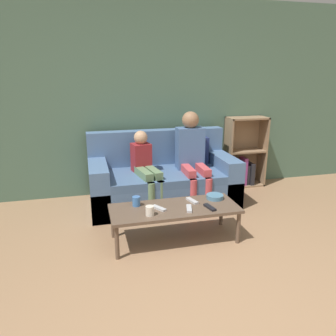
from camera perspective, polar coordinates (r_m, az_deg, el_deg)
ground_plane at (r=2.52m, az=12.05°, el=-25.23°), size 22.00×22.00×0.00m
wall_back at (r=4.58m, az=-2.75°, el=11.89°), size 12.00×0.06×2.60m
couch at (r=4.27m, az=-0.94°, el=-2.17°), size 1.84×0.91×0.91m
bookshelf at (r=5.02m, az=12.77°, el=1.43°), size 0.58×0.28×1.03m
coffee_table at (r=3.30m, az=1.15°, el=-7.37°), size 1.28×0.51×0.36m
person_adult at (r=4.17m, az=4.16°, el=2.89°), size 0.35×0.63×1.18m
person_child at (r=4.01m, az=-3.94°, el=0.31°), size 0.32×0.65×0.97m
cup_near at (r=3.10m, az=-3.18°, el=-7.45°), size 0.08×0.08×0.09m
cup_far at (r=3.32m, az=-5.55°, el=-5.78°), size 0.08×0.08×0.10m
tv_remote_0 at (r=3.28m, az=7.28°, el=-6.80°), size 0.08×0.18×0.02m
tv_remote_1 at (r=3.24m, az=-1.60°, el=-7.01°), size 0.13×0.17×0.02m
tv_remote_2 at (r=3.42m, az=4.22°, el=-5.71°), size 0.09×0.18×0.02m
tv_remote_3 at (r=3.24m, az=3.69°, el=-7.05°), size 0.09×0.18×0.02m
snack_bowl at (r=3.53m, az=8.16°, el=-4.97°), size 0.18×0.18×0.05m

